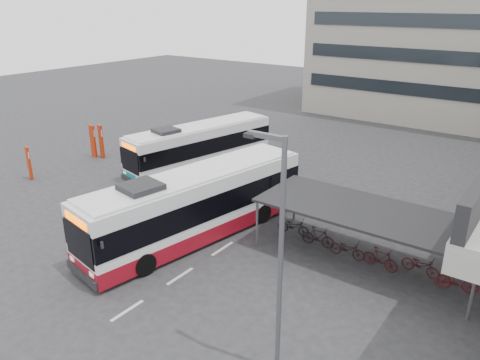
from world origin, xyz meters
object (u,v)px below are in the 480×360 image
Objects in this scene: bus_teal at (200,146)px; lamp_post at (278,247)px; pedestrian at (128,213)px; bus_main at (197,205)px.

lamp_post is at bearing -30.63° from bus_teal.
bus_teal is 10.23m from pedestrian.
bus_teal is (-6.72, 8.11, -0.17)m from bus_main.
lamp_post is at bearing -24.39° from bus_main.
lamp_post reaches higher than pedestrian.
bus_main is 7.00× the size of pedestrian.
pedestrian is at bearing -145.64° from bus_main.
bus_teal is 20.36m from lamp_post.
bus_main is 1.11× the size of bus_teal.
bus_main is at bearing -38.36° from bus_teal.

